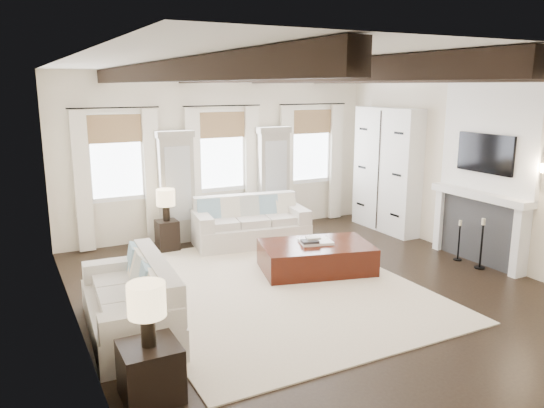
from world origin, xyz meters
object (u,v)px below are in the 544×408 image
sofa_back (250,225)px  side_table_front (150,371)px  sofa_left (135,304)px  ottoman (316,257)px  side_table_back (167,235)px

sofa_back → side_table_front: bearing=-125.7°
sofa_left → ottoman: 3.20m
sofa_back → ottoman: 1.90m
side_table_front → side_table_back: bearing=71.6°
sofa_back → side_table_back: sofa_back is taller
sofa_left → side_table_back: size_ratio=3.79×
sofa_back → side_table_front: sofa_back is taller
sofa_left → side_table_back: bearing=66.8°
side_table_front → side_table_back: size_ratio=0.98×
ottoman → side_table_back: bearing=144.1°
ottoman → side_table_front: size_ratio=3.17×
sofa_left → side_table_front: bearing=-97.7°
sofa_left → side_table_back: 3.27m
sofa_left → ottoman: bearing=14.9°
sofa_left → side_table_back: (1.29, 3.01, -0.08)m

